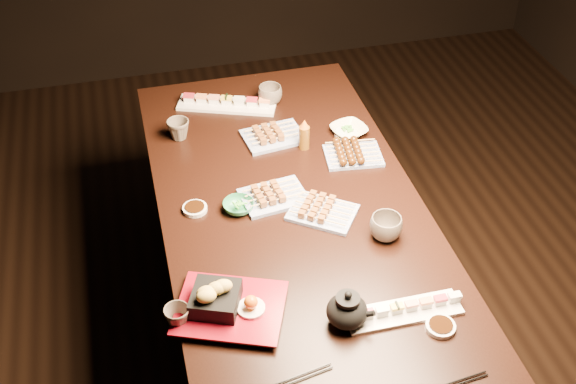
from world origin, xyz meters
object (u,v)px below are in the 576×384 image
(teacup_far_left, at_px, (178,130))
(yakitori_plate_right, at_px, (323,208))
(teapot, at_px, (347,308))
(condiment_bottle, at_px, (304,134))
(teacup_mid_right, at_px, (386,228))
(yakitori_plate_left, at_px, (273,132))
(tempura_tray, at_px, (230,300))
(edamame_bowl_cream, at_px, (349,131))
(teacup_near_left, at_px, (177,317))
(sushi_platter_near, at_px, (404,308))
(edamame_bowl_green, at_px, (239,206))
(teacup_far_right, at_px, (270,95))
(sushi_platter_far, at_px, (227,101))
(dining_table, at_px, (291,280))
(yakitori_plate_center, at_px, (274,192))

(teacup_far_left, bearing_deg, yakitori_plate_right, -53.90)
(teapot, bearing_deg, condiment_bottle, 114.20)
(teacup_mid_right, bearing_deg, teacup_far_left, 128.66)
(yakitori_plate_left, height_order, condiment_bottle, condiment_bottle)
(yakitori_plate_left, bearing_deg, tempura_tray, -118.96)
(edamame_bowl_cream, height_order, teacup_near_left, teacup_near_left)
(teacup_mid_right, distance_m, condiment_bottle, 0.56)
(sushi_platter_near, relative_size, edamame_bowl_green, 3.24)
(sushi_platter_near, height_order, yakitori_plate_right, yakitori_plate_right)
(sushi_platter_near, bearing_deg, teacup_far_left, 116.79)
(edamame_bowl_cream, relative_size, teacup_far_right, 1.34)
(sushi_platter_far, relative_size, teacup_far_right, 4.02)
(yakitori_plate_right, height_order, yakitori_plate_left, yakitori_plate_left)
(edamame_bowl_cream, relative_size, tempura_tray, 0.43)
(dining_table, relative_size, edamame_bowl_green, 16.81)
(sushi_platter_far, distance_m, teacup_far_right, 0.18)
(dining_table, relative_size, yakitori_plate_right, 8.23)
(yakitori_plate_left, height_order, edamame_bowl_green, yakitori_plate_left)
(teacup_near_left, relative_size, teacup_mid_right, 0.70)
(edamame_bowl_green, relative_size, tempura_tray, 0.34)
(edamame_bowl_cream, xyz_separation_m, teacup_far_right, (-0.25, 0.29, 0.02))
(sushi_platter_near, height_order, sushi_platter_far, sushi_platter_far)
(teacup_near_left, bearing_deg, teacup_far_left, 82.18)
(teacup_near_left, relative_size, teacup_far_left, 0.86)
(yakitori_plate_right, xyz_separation_m, tempura_tray, (-0.39, -0.35, 0.03))
(teacup_near_left, height_order, teacup_far_left, teacup_far_left)
(teacup_near_left, height_order, teacup_far_right, teacup_far_right)
(tempura_tray, bearing_deg, condiment_bottle, 82.17)
(teacup_far_right, height_order, condiment_bottle, condiment_bottle)
(yakitori_plate_center, xyz_separation_m, condiment_bottle, (0.18, 0.27, 0.03))
(teacup_far_left, bearing_deg, yakitori_plate_left, -14.42)
(dining_table, relative_size, teacup_mid_right, 16.90)
(edamame_bowl_green, xyz_separation_m, condiment_bottle, (0.31, 0.30, 0.05))
(yakitori_plate_center, height_order, edamame_bowl_cream, yakitori_plate_center)
(teacup_near_left, xyz_separation_m, teapot, (0.47, -0.11, 0.03))
(edamame_bowl_cream, distance_m, tempura_tray, 1.00)
(yakitori_plate_right, relative_size, teacup_far_left, 2.54)
(edamame_bowl_green, relative_size, teacup_near_left, 1.44)
(sushi_platter_near, xyz_separation_m, edamame_bowl_green, (-0.38, 0.57, -0.00))
(sushi_platter_near, bearing_deg, yakitori_plate_left, 100.23)
(sushi_platter_near, relative_size, teacup_mid_right, 3.25)
(teacup_near_left, bearing_deg, dining_table, 43.91)
(teacup_mid_right, height_order, teapot, teapot)
(edamame_bowl_cream, distance_m, teapot, 0.95)
(yakitori_plate_right, distance_m, tempura_tray, 0.52)
(yakitori_plate_left, height_order, teapot, teapot)
(sushi_platter_near, bearing_deg, sushi_platter_far, 104.15)
(edamame_bowl_cream, bearing_deg, condiment_bottle, -167.30)
(edamame_bowl_green, height_order, teacup_mid_right, teacup_mid_right)
(teacup_near_left, bearing_deg, condiment_bottle, 52.23)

